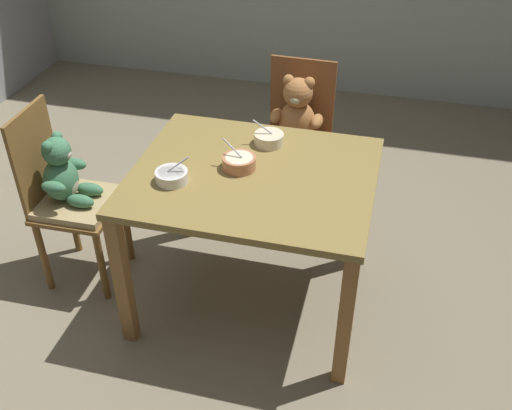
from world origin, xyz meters
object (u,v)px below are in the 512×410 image
at_px(dining_table, 253,193).
at_px(teddy_chair_far_center, 297,123).
at_px(porridge_bowl_terracotta_center, 239,162).
at_px(teddy_chair_near_left, 67,187).
at_px(porridge_bowl_white_near_left, 172,176).
at_px(porridge_bowl_cream_far_center, 269,139).

distance_m(dining_table, teddy_chair_far_center, 0.85).
distance_m(dining_table, porridge_bowl_terracotta_center, 0.16).
height_order(teddy_chair_near_left, porridge_bowl_terracotta_center, teddy_chair_near_left).
bearing_deg(teddy_chair_far_center, teddy_chair_near_left, -45.54).
relative_size(porridge_bowl_white_near_left, porridge_bowl_cream_far_center, 0.99).
distance_m(porridge_bowl_white_near_left, porridge_bowl_cream_far_center, 0.53).
xyz_separation_m(teddy_chair_far_center, porridge_bowl_terracotta_center, (-0.11, -0.82, 0.21)).
bearing_deg(teddy_chair_near_left, teddy_chair_far_center, 41.65).
height_order(dining_table, porridge_bowl_cream_far_center, porridge_bowl_cream_far_center).
bearing_deg(porridge_bowl_terracotta_center, dining_table, -18.96).
relative_size(teddy_chair_near_left, porridge_bowl_cream_far_center, 6.32).
bearing_deg(porridge_bowl_terracotta_center, porridge_bowl_cream_far_center, 71.87).
relative_size(teddy_chair_near_left, porridge_bowl_white_near_left, 6.41).
relative_size(dining_table, teddy_chair_far_center, 1.20).
distance_m(teddy_chair_far_center, porridge_bowl_cream_far_center, 0.62).
bearing_deg(teddy_chair_far_center, porridge_bowl_terracotta_center, -5.64).
bearing_deg(porridge_bowl_white_near_left, porridge_bowl_terracotta_center, 34.65).
xyz_separation_m(dining_table, porridge_bowl_white_near_left, (-0.32, -0.15, 0.13)).
height_order(teddy_chair_far_center, porridge_bowl_terracotta_center, teddy_chair_far_center).
relative_size(dining_table, porridge_bowl_terracotta_center, 6.80).
bearing_deg(dining_table, teddy_chair_near_left, -177.36).
xyz_separation_m(porridge_bowl_cream_far_center, porridge_bowl_terracotta_center, (-0.08, -0.24, 0.00)).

